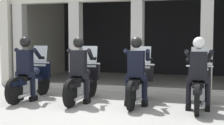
% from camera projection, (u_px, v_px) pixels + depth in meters
% --- Properties ---
extents(ground_plane, '(80.00, 80.00, 0.00)m').
position_uv_depth(ground_plane, '(134.00, 87.00, 10.57)').
color(ground_plane, gray).
extents(station_building, '(9.19, 4.79, 3.27)m').
position_uv_depth(station_building, '(151.00, 24.00, 12.42)').
color(station_building, black).
rests_on(station_building, ground).
extents(kerb_strip, '(8.69, 0.24, 0.12)m').
position_uv_depth(kerb_strip, '(134.00, 89.00, 9.83)').
color(kerb_strip, '#B7B5AD').
rests_on(kerb_strip, ground).
extents(motorcycle_far_left, '(0.62, 2.04, 1.35)m').
position_uv_depth(motorcycle_far_left, '(32.00, 79.00, 8.59)').
color(motorcycle_far_left, black).
rests_on(motorcycle_far_left, ground).
extents(police_officer_far_left, '(0.63, 0.61, 1.58)m').
position_uv_depth(police_officer_far_left, '(26.00, 63.00, 8.29)').
color(police_officer_far_left, black).
rests_on(police_officer_far_left, ground).
extents(motorcycle_center_left, '(0.62, 2.04, 1.35)m').
position_uv_depth(motorcycle_center_left, '(83.00, 81.00, 8.28)').
color(motorcycle_center_left, black).
rests_on(motorcycle_center_left, ground).
extents(police_officer_center_left, '(0.63, 0.61, 1.58)m').
position_uv_depth(police_officer_center_left, '(79.00, 64.00, 7.98)').
color(police_officer_center_left, black).
rests_on(police_officer_center_left, ground).
extents(motorcycle_center_right, '(0.62, 2.04, 1.35)m').
position_uv_depth(motorcycle_center_right, '(139.00, 83.00, 7.97)').
color(motorcycle_center_right, black).
rests_on(motorcycle_center_right, ground).
extents(police_officer_center_right, '(0.63, 0.61, 1.58)m').
position_uv_depth(police_officer_center_right, '(136.00, 65.00, 7.67)').
color(police_officer_center_right, black).
rests_on(police_officer_center_right, ground).
extents(motorcycle_far_right, '(0.62, 2.04, 1.35)m').
position_uv_depth(motorcycle_far_right, '(199.00, 85.00, 7.50)').
color(motorcycle_far_right, black).
rests_on(motorcycle_far_right, ground).
extents(police_officer_far_right, '(0.63, 0.61, 1.58)m').
position_uv_depth(police_officer_far_right, '(199.00, 67.00, 7.19)').
color(police_officer_far_right, black).
rests_on(police_officer_far_right, ground).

